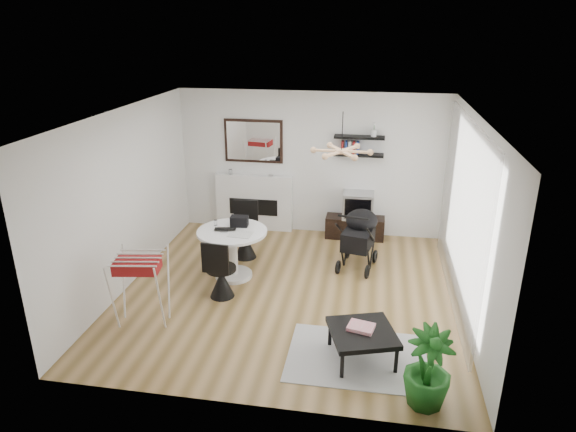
% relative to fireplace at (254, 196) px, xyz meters
% --- Properties ---
extents(floor, '(5.00, 5.00, 0.00)m').
position_rel_fireplace_xyz_m(floor, '(1.10, -2.42, -0.69)').
color(floor, brown).
rests_on(floor, ground).
extents(ceiling, '(5.00, 5.00, 0.00)m').
position_rel_fireplace_xyz_m(ceiling, '(1.10, -2.42, 2.01)').
color(ceiling, white).
rests_on(ceiling, wall_back).
extents(wall_back, '(5.00, 0.00, 5.00)m').
position_rel_fireplace_xyz_m(wall_back, '(1.10, 0.08, 0.66)').
color(wall_back, white).
rests_on(wall_back, floor).
extents(wall_left, '(0.00, 5.00, 5.00)m').
position_rel_fireplace_xyz_m(wall_left, '(-1.40, -2.42, 0.66)').
color(wall_left, white).
rests_on(wall_left, floor).
extents(wall_right, '(0.00, 5.00, 5.00)m').
position_rel_fireplace_xyz_m(wall_right, '(3.60, -2.42, 0.66)').
color(wall_right, white).
rests_on(wall_right, floor).
extents(sheer_curtain, '(0.04, 3.60, 2.60)m').
position_rel_fireplace_xyz_m(sheer_curtain, '(3.50, -2.22, 0.66)').
color(sheer_curtain, white).
rests_on(sheer_curtain, wall_right).
extents(fireplace, '(1.50, 0.17, 2.16)m').
position_rel_fireplace_xyz_m(fireplace, '(0.00, 0.00, 0.00)').
color(fireplace, white).
rests_on(fireplace, floor).
extents(shelf_lower, '(0.90, 0.25, 0.04)m').
position_rel_fireplace_xyz_m(shelf_lower, '(1.98, -0.05, 0.91)').
color(shelf_lower, black).
rests_on(shelf_lower, wall_back).
extents(shelf_upper, '(0.90, 0.25, 0.04)m').
position_rel_fireplace_xyz_m(shelf_upper, '(1.98, -0.05, 1.23)').
color(shelf_upper, black).
rests_on(shelf_upper, wall_back).
extents(pendant_lamp, '(0.90, 0.90, 0.10)m').
position_rel_fireplace_xyz_m(pendant_lamp, '(1.80, -2.12, 1.46)').
color(pendant_lamp, tan).
rests_on(pendant_lamp, ceiling).
extents(tv_console, '(1.10, 0.38, 0.41)m').
position_rel_fireplace_xyz_m(tv_console, '(1.98, -0.13, -0.48)').
color(tv_console, black).
rests_on(tv_console, floor).
extents(crt_tv, '(0.56, 0.49, 0.49)m').
position_rel_fireplace_xyz_m(crt_tv, '(2.02, -0.13, -0.03)').
color(crt_tv, '#AEAEB0').
rests_on(crt_tv, tv_console).
extents(dining_table, '(1.10, 1.10, 0.80)m').
position_rel_fireplace_xyz_m(dining_table, '(0.14, -2.07, -0.15)').
color(dining_table, white).
rests_on(dining_table, floor).
extents(laptop, '(0.36, 0.26, 0.03)m').
position_rel_fireplace_xyz_m(laptop, '(0.04, -2.13, 0.13)').
color(laptop, black).
rests_on(laptop, dining_table).
extents(black_bag, '(0.29, 0.18, 0.17)m').
position_rel_fireplace_xyz_m(black_bag, '(0.20, -1.87, 0.20)').
color(black_bag, black).
rests_on(black_bag, dining_table).
extents(newspaper, '(0.37, 0.32, 0.01)m').
position_rel_fireplace_xyz_m(newspaper, '(0.31, -2.21, 0.12)').
color(newspaper, white).
rests_on(newspaper, dining_table).
extents(drinking_glass, '(0.05, 0.05, 0.09)m').
position_rel_fireplace_xyz_m(drinking_glass, '(-0.18, -1.90, 0.16)').
color(drinking_glass, white).
rests_on(drinking_glass, dining_table).
extents(chair_far, '(0.47, 0.49, 0.98)m').
position_rel_fireplace_xyz_m(chair_far, '(0.14, -1.30, -0.38)').
color(chair_far, black).
rests_on(chair_far, floor).
extents(chair_near, '(0.45, 0.46, 0.94)m').
position_rel_fireplace_xyz_m(chair_near, '(0.13, -2.73, -0.39)').
color(chair_near, black).
rests_on(chair_near, floor).
extents(drying_rack, '(0.76, 0.72, 1.00)m').
position_rel_fireplace_xyz_m(drying_rack, '(-0.71, -3.59, -0.16)').
color(drying_rack, white).
rests_on(drying_rack, floor).
extents(stroller, '(0.69, 0.94, 1.07)m').
position_rel_fireplace_xyz_m(stroller, '(2.09, -1.34, -0.22)').
color(stroller, black).
rests_on(stroller, floor).
extents(rug, '(1.69, 1.22, 0.01)m').
position_rel_fireplace_xyz_m(rug, '(2.19, -3.89, -0.68)').
color(rug, '#9B9B9B').
rests_on(rug, floor).
extents(coffee_table, '(0.95, 0.95, 0.39)m').
position_rel_fireplace_xyz_m(coffee_table, '(2.25, -3.90, -0.33)').
color(coffee_table, black).
rests_on(coffee_table, rug).
extents(magazines, '(0.35, 0.31, 0.04)m').
position_rel_fireplace_xyz_m(magazines, '(2.22, -3.86, -0.27)').
color(magazines, '#E23854').
rests_on(magazines, coffee_table).
extents(potted_plant, '(0.64, 0.64, 0.91)m').
position_rel_fireplace_xyz_m(potted_plant, '(2.95, -4.58, -0.23)').
color(potted_plant, '#1B5B1A').
rests_on(potted_plant, floor).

